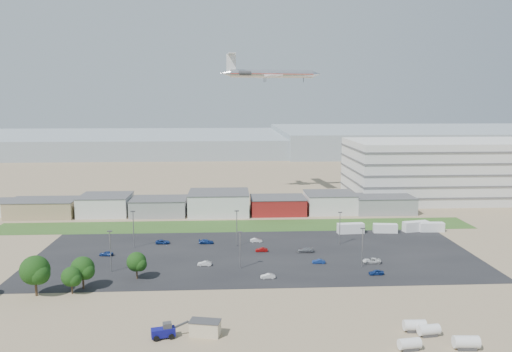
{
  "coord_description": "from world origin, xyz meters",
  "views": [
    {
      "loc": [
        -2.02,
        -111.98,
        42.27
      ],
      "look_at": [
        5.25,
        22.0,
        21.63
      ],
      "focal_mm": 35.0,
      "sensor_mm": 36.0,
      "label": 1
    }
  ],
  "objects": [
    {
      "name": "parked_car_4",
      "position": [
        -8.55,
        11.63,
        0.59
      ],
      "size": [
        3.64,
        1.47,
        1.18
      ],
      "primitive_type": "imported",
      "rotation": [
        0.0,
        0.0,
        -1.64
      ],
      "color": "silver",
      "rests_on": "ground"
    },
    {
      "name": "telehandler",
      "position": [
        -14.05,
        -27.48,
        1.41
      ],
      "size": [
        7.13,
        3.81,
        2.83
      ],
      "primitive_type": null,
      "rotation": [
        0.0,
        0.0,
        0.24
      ],
      "color": "#0D0C67",
      "rests_on": "ground"
    },
    {
      "name": "parking_garage",
      "position": [
        90.0,
        95.0,
        12.5
      ],
      "size": [
        80.0,
        40.0,
        25.0
      ],
      "primitive_type": "cube",
      "color": "silver",
      "rests_on": "ground"
    },
    {
      "name": "parked_car_13",
      "position": [
        6.97,
        1.56,
        0.58
      ],
      "size": [
        3.54,
        1.32,
        1.16
      ],
      "primitive_type": "imported",
      "rotation": [
        0.0,
        0.0,
        -1.54
      ],
      "color": "silver",
      "rests_on": "ground"
    },
    {
      "name": "grass_strip",
      "position": [
        0.0,
        52.0,
        0.01
      ],
      "size": [
        160.0,
        16.0,
        0.02
      ],
      "primitive_type": "cube",
      "color": "#33541F",
      "rests_on": "ground"
    },
    {
      "name": "parked_car_1",
      "position": [
        21.06,
        11.79,
        0.56
      ],
      "size": [
        3.47,
        1.46,
        1.12
      ],
      "primitive_type": "imported",
      "rotation": [
        0.0,
        0.0,
        -1.65
      ],
      "color": "navy",
      "rests_on": "ground"
    },
    {
      "name": "ground",
      "position": [
        0.0,
        0.0,
        0.0
      ],
      "size": [
        700.0,
        700.0,
        0.0
      ],
      "primitive_type": "plane",
      "color": "#8D7559",
      "rests_on": "ground"
    },
    {
      "name": "lightpole_back_l",
      "position": [
        -29.64,
        28.84,
        5.37
      ],
      "size": [
        1.26,
        0.53,
        10.74
      ],
      "primitive_type": null,
      "color": "slate",
      "rests_on": "ground"
    },
    {
      "name": "parked_car_5",
      "position": [
        -35.79,
        21.33,
        0.63
      ],
      "size": [
        3.84,
        1.87,
        1.26
      ],
      "primitive_type": "imported",
      "rotation": [
        0.0,
        0.0,
        -1.68
      ],
      "color": "navy",
      "rests_on": "ground"
    },
    {
      "name": "parked_car_0",
      "position": [
        34.91,
        11.37,
        0.66
      ],
      "size": [
        4.91,
        2.6,
        1.32
      ],
      "primitive_type": "imported",
      "rotation": [
        0.0,
        0.0,
        -1.66
      ],
      "color": "silver",
      "rests_on": "ground"
    },
    {
      "name": "tree_near",
      "position": [
        -24.17,
        2.95,
        3.71
      ],
      "size": [
        4.95,
        4.95,
        7.43
      ],
      "primitive_type": null,
      "color": "black",
      "rests_on": "ground"
    },
    {
      "name": "box_trailer_c",
      "position": [
        58.25,
        42.17,
        1.59
      ],
      "size": [
        8.86,
        4.36,
        3.18
      ],
      "primitive_type": null,
      "rotation": [
        0.0,
        0.0,
        0.21
      ],
      "color": "silver",
      "rests_on": "ground"
    },
    {
      "name": "airliner",
      "position": [
        16.91,
        109.26,
        53.42
      ],
      "size": [
        48.07,
        35.53,
        13.25
      ],
      "primitive_type": null,
      "rotation": [
        0.0,
        0.0,
        0.12
      ],
      "color": "silver"
    },
    {
      "name": "parked_car_7",
      "position": [
        6.84,
        22.72,
        0.56
      ],
      "size": [
        3.44,
        1.23,
        1.13
      ],
      "primitive_type": "imported",
      "rotation": [
        0.0,
        0.0,
        -1.58
      ],
      "color": "maroon",
      "rests_on": "ground"
    },
    {
      "name": "storage_tank_sw",
      "position": [
        28.41,
        -33.99,
        1.12
      ],
      "size": [
        3.96,
        2.34,
        2.25
      ],
      "primitive_type": null,
      "rotation": [
        0.0,
        0.0,
        0.13
      ],
      "color": "silver",
      "rests_on": "ground"
    },
    {
      "name": "box_trailer_a",
      "position": [
        36.54,
        40.81,
        1.58
      ],
      "size": [
        8.57,
        3.18,
        3.15
      ],
      "primitive_type": null,
      "rotation": [
        0.0,
        0.0,
        0.07
      ],
      "color": "silver",
      "rests_on": "ground"
    },
    {
      "name": "hills_backdrop",
      "position": [
        40.0,
        315.0,
        4.5
      ],
      "size": [
        700.0,
        200.0,
        9.0
      ],
      "primitive_type": null,
      "color": "gray",
      "rests_on": "ground"
    },
    {
      "name": "parked_car_11",
      "position": [
        5.86,
        32.11,
        0.6
      ],
      "size": [
        3.71,
        1.47,
        1.2
      ],
      "primitive_type": "imported",
      "rotation": [
        0.0,
        0.0,
        1.52
      ],
      "color": "silver",
      "rests_on": "ground"
    },
    {
      "name": "tree_left",
      "position": [
        -44.15,
        -6.28,
        5.08
      ],
      "size": [
        6.78,
        6.78,
        10.17
      ],
      "primitive_type": null,
      "color": "black",
      "rests_on": "ground"
    },
    {
      "name": "building_row",
      "position": [
        -17.0,
        71.0,
        4.0
      ],
      "size": [
        170.0,
        20.0,
        8.0
      ],
      "primitive_type": null,
      "color": "silver",
      "rests_on": "ground"
    },
    {
      "name": "storage_tank_ne",
      "position": [
        33.73,
        -29.16,
        1.16
      ],
      "size": [
        4.08,
        2.43,
        2.32
      ],
      "primitive_type": null,
      "rotation": [
        0.0,
        0.0,
        0.13
      ],
      "color": "silver",
      "rests_on": "ground"
    },
    {
      "name": "storage_tank_nw",
      "position": [
        31.81,
        -27.33,
        1.21
      ],
      "size": [
        4.08,
        2.12,
        2.42
      ],
      "primitive_type": null,
      "rotation": [
        0.0,
        0.0,
        -0.03
      ],
      "color": "silver",
      "rests_on": "ground"
    },
    {
      "name": "parked_car_6",
      "position": [
        -9.0,
        31.51,
        0.63
      ],
      "size": [
        4.42,
        1.89,
        1.27
      ],
      "primitive_type": "imported",
      "rotation": [
        0.0,
        0.0,
        1.54
      ],
      "color": "navy",
      "rests_on": "ground"
    },
    {
      "name": "box_trailer_d",
      "position": [
        63.19,
        41.44,
        1.47
      ],
      "size": [
        7.92,
        2.74,
        2.94
      ],
      "primitive_type": null,
      "rotation": [
        0.0,
        0.0,
        -0.04
      ],
      "color": "silver",
      "rests_on": "ground"
    },
    {
      "name": "lightpole_front_m",
      "position": [
        0.54,
        9.2,
        4.78
      ],
      "size": [
        1.12,
        0.47,
        9.56
      ],
      "primitive_type": null,
      "color": "slate",
      "rests_on": "ground"
    },
    {
      "name": "portable_shed",
      "position": [
        -6.62,
        -26.73,
        1.4
      ],
      "size": [
        6.03,
        3.98,
        2.8
      ],
      "primitive_type": null,
      "rotation": [
        0.0,
        0.0,
        -0.21
      ],
      "color": "beige",
      "rests_on": "ground"
    },
    {
      "name": "tree_right",
      "position": [
        -35.12,
        -2.67,
        4.22
      ],
      "size": [
        5.62,
        5.62,
        8.44
      ],
      "primitive_type": null,
      "color": "black",
      "rests_on": "ground"
    },
    {
      "name": "lightpole_front_l",
      "position": [
        -31.43,
        8.37,
        5.22
      ],
      "size": [
        1.23,
        0.51,
        10.44
      ],
      "primitive_type": null,
      "color": "slate",
      "rests_on": "ground"
    },
    {
      "name": "parked_car_12",
      "position": [
        18.95,
        21.47,
        0.66
      ],
      "size": [
        4.6,
        2.04,
        1.31
      ],
      "primitive_type": "imported",
      "rotation": [
        0.0,
        0.0,
        -1.62
      ],
      "color": "#A5A5AA",
      "rests_on": "ground"
    },
    {
      "name": "parked_car_2",
      "position": [
        33.53,
        2.64,
        0.62
      ],
      "size": [
        3.69,
        1.58,
        1.24
      ],
      "primitive_type": "imported",
      "rotation": [
        0.0,
        0.0,
        -1.54
      ],
      "color": "navy",
      "rests_on": "ground"
    },
    {
      "name": "lightpole_front_r",
      "position": [
        31.61,
        8.72,
        5.07
      ],
      "size": [
        1.19,
        0.5,
        10.15
      ],
      "primitive_type": null,
      "color": "slate",
      "rests_on": "ground"
    },
    {
      "name": "lightpole_back_r",
      "position": [
        30.26,
        28.72,
        4.86
      ],
      "size": [
        1.14,
        0.48,
        9.73
      ],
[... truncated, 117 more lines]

